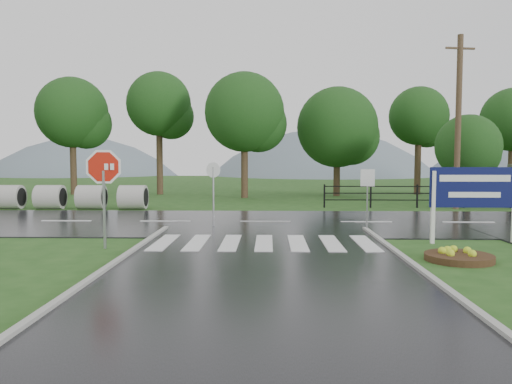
{
  "coord_description": "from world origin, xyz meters",
  "views": [
    {
      "loc": [
        0.15,
        -9.68,
        2.6
      ],
      "look_at": [
        -0.27,
        6.0,
        1.5
      ],
      "focal_mm": 35.0,
      "sensor_mm": 36.0,
      "label": 1
    }
  ],
  "objects": [
    {
      "name": "treeline",
      "position": [
        1.0,
        24.0,
        0.0
      ],
      "size": [
        83.2,
        5.2,
        10.0
      ],
      "color": "#143B12",
      "rests_on": "ground"
    },
    {
      "name": "ground",
      "position": [
        0.0,
        0.0,
        0.0
      ],
      "size": [
        120.0,
        120.0,
        0.0
      ],
      "primitive_type": "plane",
      "color": "#244C19",
      "rests_on": "ground"
    },
    {
      "name": "hills",
      "position": [
        3.49,
        65.0,
        -15.54
      ],
      "size": [
        102.0,
        48.0,
        48.0
      ],
      "color": "slate",
      "rests_on": "ground"
    },
    {
      "name": "reg_sign_round",
      "position": [
        -1.91,
        8.66,
        1.5
      ],
      "size": [
        0.54,
        0.18,
        2.4
      ],
      "color": "#939399",
      "rests_on": "ground"
    },
    {
      "name": "utility_pole_east",
      "position": [
        9.54,
        15.5,
        4.38
      ],
      "size": [
        1.53,
        0.36,
        8.61
      ],
      "color": "#473523",
      "rests_on": "ground"
    },
    {
      "name": "estate_billboard",
      "position": [
        6.27,
        5.32,
        1.58
      ],
      "size": [
        2.63,
        0.11,
        2.3
      ],
      "color": "silver",
      "rests_on": "ground"
    },
    {
      "name": "crosswalk",
      "position": [
        0.0,
        5.0,
        0.06
      ],
      "size": [
        6.5,
        2.8,
        0.02
      ],
      "color": "silver",
      "rests_on": "ground"
    },
    {
      "name": "culvert_pipes",
      "position": [
        -11.91,
        15.0,
        0.6
      ],
      "size": [
        11.8,
        1.2,
        1.2
      ],
      "color": "#9E9B93",
      "rests_on": "ground"
    },
    {
      "name": "reg_sign_small",
      "position": [
        3.56,
        7.64,
        1.54
      ],
      "size": [
        0.47,
        0.15,
        2.18
      ],
      "color": "#939399",
      "rests_on": "ground"
    },
    {
      "name": "entrance_tree_left",
      "position": [
        10.85,
        17.5,
        3.15
      ],
      "size": [
        3.45,
        3.45,
        4.89
      ],
      "color": "#3D2B1C",
      "rests_on": "ground"
    },
    {
      "name": "fence_west",
      "position": [
        7.75,
        16.0,
        0.72
      ],
      "size": [
        9.58,
        0.08,
        1.2
      ],
      "color": "black",
      "rests_on": "ground"
    },
    {
      "name": "stop_sign",
      "position": [
        -4.52,
        4.24,
        2.06
      ],
      "size": [
        1.3,
        0.31,
        3.0
      ],
      "color": "#939399",
      "rests_on": "ground"
    },
    {
      "name": "flower_bed",
      "position": [
        4.92,
        2.8,
        0.12
      ],
      "size": [
        1.68,
        1.68,
        0.34
      ],
      "color": "#332111",
      "rests_on": "ground"
    },
    {
      "name": "main_road",
      "position": [
        0.0,
        10.0,
        0.0
      ],
      "size": [
        90.0,
        8.0,
        0.04
      ],
      "primitive_type": "cube",
      "color": "black",
      "rests_on": "ground"
    }
  ]
}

